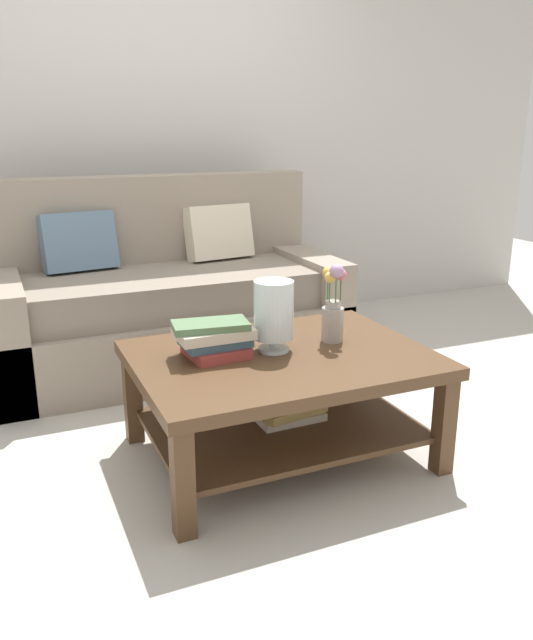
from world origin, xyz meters
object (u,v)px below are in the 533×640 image
at_px(glass_hurricane_vase, 274,312).
at_px(couch, 165,302).
at_px(book_stack_main, 214,338).
at_px(coffee_table, 281,382).
at_px(flower_pitcher, 333,309).

bearing_deg(glass_hurricane_vase, couch, 95.73).
bearing_deg(book_stack_main, coffee_table, -17.20).
height_order(coffee_table, flower_pitcher, flower_pitcher).
distance_m(glass_hurricane_vase, flower_pitcher, 0.28).
bearing_deg(coffee_table, flower_pitcher, 12.13).
bearing_deg(book_stack_main, couch, 84.52).
xyz_separation_m(book_stack_main, glass_hurricane_vase, (0.24, -0.04, 0.09)).
bearing_deg(couch, coffee_table, -83.72).
bearing_deg(couch, glass_hurricane_vase, -84.27).
relative_size(coffee_table, glass_hurricane_vase, 4.03).
bearing_deg(book_stack_main, glass_hurricane_vase, -8.95).
relative_size(couch, flower_pitcher, 5.65).
distance_m(coffee_table, glass_hurricane_vase, 0.30).
bearing_deg(glass_hurricane_vase, book_stack_main, 171.05).
height_order(couch, flower_pitcher, couch).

